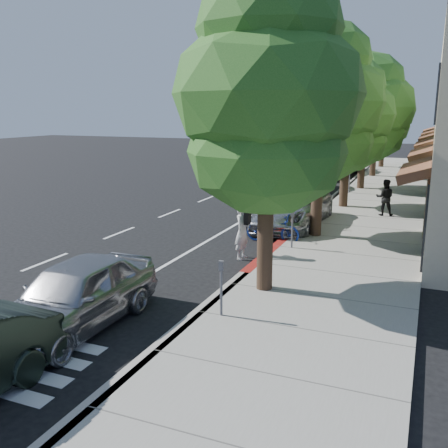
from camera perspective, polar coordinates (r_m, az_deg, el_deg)
The scene contains 18 objects.
ground at distance 15.00m, azimuth 3.69°, elevation -4.95°, with size 120.00×120.00×0.00m, color black.
sidewalk at distance 22.11m, azimuth 16.15°, elevation 0.63°, with size 4.60×56.00×0.15m, color gray.
curb at distance 22.46m, azimuth 10.33°, elevation 1.12°, with size 0.30×56.00×0.15m, color #9E998E.
curb_red_segment at distance 15.88m, azimuth 4.87°, elevation -3.65°, with size 0.32×4.00×0.15m, color maroon.
street_tree_0 at distance 12.09m, azimuth 5.03°, elevation 14.08°, with size 4.57×4.57×7.79m.
street_tree_1 at distance 17.90m, azimuth 11.00°, elevation 13.16°, with size 4.44×4.44×7.60m.
street_tree_2 at distance 23.81m, azimuth 13.97°, elevation 11.84°, with size 4.34×4.34×6.97m.
street_tree_3 at distance 29.75m, azimuth 15.83°, elevation 12.50°, with size 5.57×5.57×7.76m.
street_tree_4 at distance 35.71m, azimuth 17.06°, elevation 12.74°, with size 3.91×3.91×7.53m.
street_tree_5 at distance 41.68m, azimuth 17.89°, elevation 12.16°, with size 4.82×4.82×7.33m.
cyclist at distance 15.60m, azimuth 2.12°, elevation -0.85°, with size 0.64×0.42×1.76m, color silver.
bicycle at distance 17.68m, azimuth 5.58°, elevation -0.50°, with size 0.67×1.93×1.01m, color navy.
silver_suv at distance 20.06m, azimuth 7.47°, elevation 1.83°, with size 2.55×5.52×1.53m, color #AAABAF.
dark_sedan at distance 29.07m, azimuth 8.91°, elevation 5.41°, with size 1.82×5.21×1.72m, color #212427.
white_pickup at distance 35.39m, azimuth 11.44°, elevation 6.53°, with size 2.20×5.41×1.57m, color white.
dark_suv_far at distance 37.34m, azimuth 13.35°, elevation 6.98°, with size 2.19×5.44×1.85m, color black.
near_car_a at distance 11.18m, azimuth -16.66°, elevation -7.75°, with size 1.79×4.44×1.51m, color #A6A6AA.
pedestrian at distance 22.41m, azimuth 17.91°, elevation 2.90°, with size 0.76×0.59×1.56m, color black.
Camera 1 is at (4.56, -13.52, 4.61)m, focal length 40.00 mm.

